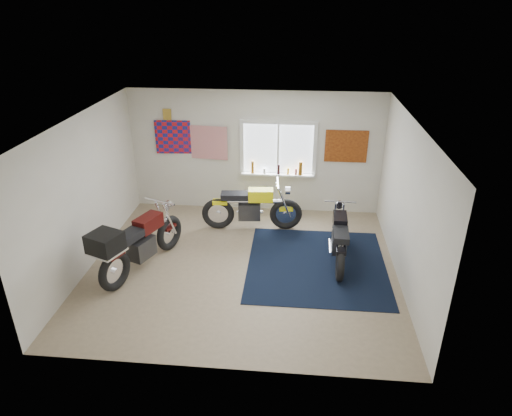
# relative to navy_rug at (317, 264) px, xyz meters

# --- Properties ---
(ground) EXTENTS (5.50, 5.50, 0.00)m
(ground) POSITION_rel_navy_rug_xyz_m (-1.35, -0.18, -0.01)
(ground) COLOR #9E896B
(ground) RESTS_ON ground
(room_shell) EXTENTS (5.50, 5.50, 5.50)m
(room_shell) POSITION_rel_navy_rug_xyz_m (-1.35, -0.18, 1.63)
(room_shell) COLOR white
(room_shell) RESTS_ON ground
(navy_rug) EXTENTS (2.51, 2.61, 0.01)m
(navy_rug) POSITION_rel_navy_rug_xyz_m (0.00, 0.00, 0.00)
(navy_rug) COLOR black
(navy_rug) RESTS_ON ground
(window_assembly) EXTENTS (1.66, 0.17, 1.26)m
(window_assembly) POSITION_rel_navy_rug_xyz_m (-0.85, 2.28, 1.36)
(window_assembly) COLOR white
(window_assembly) RESTS_ON room_shell
(oil_bottles) EXTENTS (1.13, 0.09, 0.30)m
(oil_bottles) POSITION_rel_navy_rug_xyz_m (-0.75, 2.22, 1.02)
(oil_bottles) COLOR #885313
(oil_bottles) RESTS_ON window_assembly
(flag_display) EXTENTS (1.60, 0.10, 1.17)m
(flag_display) POSITION_rel_navy_rug_xyz_m (-3.25, 2.30, 2.14)
(flag_display) COLOR red
(flag_display) RESTS_ON room_shell
(triumph_poster) EXTENTS (0.90, 0.03, 0.70)m
(triumph_poster) POSITION_rel_navy_rug_xyz_m (0.60, 2.30, 1.54)
(triumph_poster) COLOR #A54C14
(triumph_poster) RESTS_ON room_shell
(yellow_triumph) EXTENTS (2.10, 0.63, 1.06)m
(yellow_triumph) POSITION_rel_navy_rug_xyz_m (-1.33, 1.32, 0.46)
(yellow_triumph) COLOR black
(yellow_triumph) RESTS_ON ground
(black_chrome_bike) EXTENTS (0.59, 1.92, 0.99)m
(black_chrome_bike) POSITION_rel_navy_rug_xyz_m (0.39, 0.22, 0.43)
(black_chrome_bike) COLOR black
(black_chrome_bike) RESTS_ON navy_rug
(maroon_tourer) EXTENTS (1.14, 2.12, 1.11)m
(maroon_tourer) POSITION_rel_navy_rug_xyz_m (-3.16, -0.52, 0.57)
(maroon_tourer) COLOR black
(maroon_tourer) RESTS_ON ground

